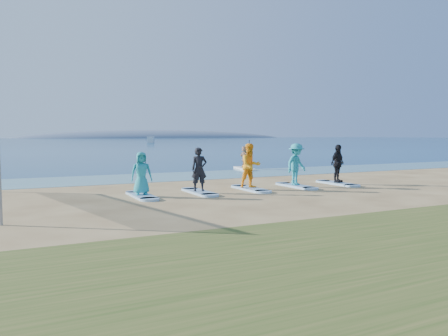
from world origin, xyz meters
name	(u,v)px	position (x,y,z in m)	size (l,w,h in m)	color
ground	(233,206)	(0.00, 0.00, 0.00)	(600.00, 600.00, 0.00)	tan
shallow_water	(145,178)	(0.00, 10.50, 0.01)	(600.00, 600.00, 0.00)	teal
ocean	(29,141)	(0.00, 160.00, 0.01)	(600.00, 600.00, 0.00)	navy
island_ridge	(160,138)	(95.00, 300.00, 0.00)	(220.00, 56.00, 18.00)	slate
paddleboard	(245,169)	(7.70, 13.07, 0.06)	(0.70, 3.00, 0.12)	silver
paddleboarder	(245,157)	(7.70, 13.07, 0.86)	(1.37, 0.44, 1.48)	tan
boat_offshore_b	(151,142)	(31.86, 114.95, 0.00)	(1.88, 6.29, 1.74)	silver
surfboard_0	(142,196)	(-2.16, 3.37, 0.04)	(0.70, 2.20, 0.09)	#8EB7DD
student_0	(141,173)	(-2.16, 3.37, 0.90)	(0.80, 0.52, 1.63)	teal
surfboard_1	(199,192)	(0.22, 3.37, 0.04)	(0.70, 2.20, 0.09)	#8EB7DD
student_1	(199,169)	(0.22, 3.37, 0.97)	(0.64, 0.42, 1.76)	black
surfboard_2	(250,189)	(2.60, 3.37, 0.04)	(0.70, 2.20, 0.09)	#8EB7DD
student_2	(251,166)	(2.60, 3.37, 1.04)	(0.92, 0.72, 1.90)	#FFA31A
surfboard_3	(296,186)	(4.98, 3.37, 0.04)	(0.70, 2.20, 0.09)	#8EB7DD
student_3	(296,164)	(4.98, 3.37, 1.03)	(1.21, 0.70, 1.88)	teal
surfboard_4	(337,183)	(7.36, 3.37, 0.04)	(0.70, 2.20, 0.09)	#8EB7DD
student_4	(338,163)	(7.36, 3.37, 1.00)	(1.06, 0.44, 1.81)	black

